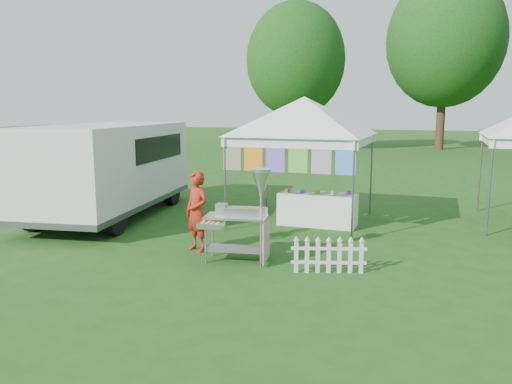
% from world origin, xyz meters
% --- Properties ---
extents(ground, '(120.00, 120.00, 0.00)m').
position_xyz_m(ground, '(0.00, 0.00, 0.00)').
color(ground, '#1E4B15').
rests_on(ground, ground).
extents(canopy_main, '(4.24, 4.24, 3.45)m').
position_xyz_m(canopy_main, '(0.00, 3.49, 2.99)').
color(canopy_main, '#59595E').
rests_on(canopy_main, ground).
extents(tree_left, '(6.40, 6.40, 9.53)m').
position_xyz_m(tree_left, '(-6.00, 24.00, 5.83)').
color(tree_left, '#362213').
rests_on(tree_left, ground).
extents(tree_mid, '(7.60, 7.60, 11.52)m').
position_xyz_m(tree_mid, '(3.00, 28.00, 7.14)').
color(tree_mid, '#362213').
rests_on(tree_mid, ground).
extents(donut_cart, '(1.22, 1.00, 1.68)m').
position_xyz_m(donut_cart, '(-0.14, 0.05, 0.99)').
color(donut_cart, gray).
rests_on(donut_cart, ground).
extents(vendor, '(0.67, 0.58, 1.54)m').
position_xyz_m(vendor, '(-1.26, 0.37, 0.77)').
color(vendor, '#A22414').
rests_on(vendor, ground).
extents(cargo_van, '(3.13, 5.89, 2.33)m').
position_xyz_m(cargo_van, '(-4.78, 2.57, 1.25)').
color(cargo_van, silver).
rests_on(cargo_van, ground).
extents(picket_fence, '(1.21, 0.40, 0.56)m').
position_xyz_m(picket_fence, '(1.39, -0.07, 0.29)').
color(picket_fence, silver).
rests_on(picket_fence, ground).
extents(display_table, '(1.80, 0.70, 0.76)m').
position_xyz_m(display_table, '(0.41, 3.29, 0.38)').
color(display_table, white).
rests_on(display_table, ground).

